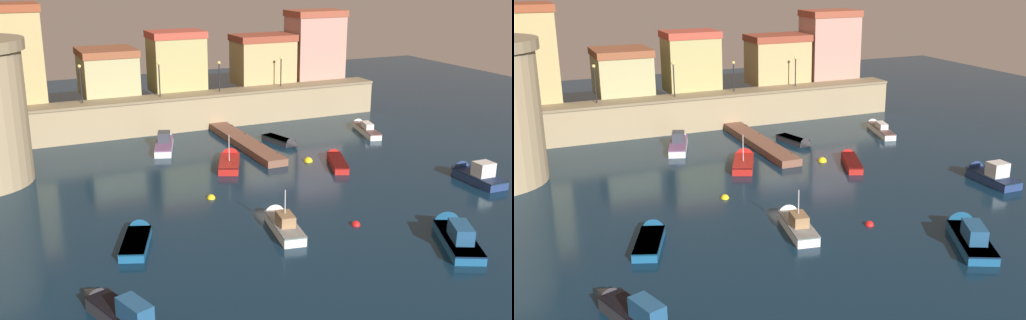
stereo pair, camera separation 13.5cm
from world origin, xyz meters
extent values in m
plane|color=#0C2338|center=(0.00, 0.00, 0.00)|extent=(106.98, 106.98, 0.00)
cube|color=#9E8966|center=(0.00, 19.20, 1.65)|extent=(41.90, 2.73, 3.30)
cube|color=#817053|center=(0.00, 19.20, 3.42)|extent=(41.90, 3.03, 0.24)
cube|color=tan|center=(-17.17, 23.27, 7.63)|extent=(7.00, 5.41, 8.66)
cube|color=tan|center=(-7.42, 23.38, 5.31)|extent=(5.38, 5.64, 4.02)
cube|color=brown|center=(-7.42, 23.38, 7.67)|extent=(5.59, 5.87, 0.70)
cube|color=tan|center=(-0.35, 22.58, 6.08)|extent=(5.44, 4.03, 5.55)
cube|color=#B64536|center=(-0.35, 22.58, 9.20)|extent=(5.66, 4.19, 0.70)
cube|color=tan|center=(9.62, 22.64, 5.67)|extent=(6.39, 4.15, 4.74)
cube|color=brown|center=(9.62, 22.64, 8.39)|extent=(6.64, 4.32, 0.70)
cube|color=tan|center=(16.16, 22.60, 6.88)|extent=(5.92, 4.08, 7.16)
cube|color=#A04A34|center=(16.16, 22.60, 10.81)|extent=(6.16, 4.24, 0.70)
cube|color=brown|center=(2.33, 10.84, 0.32)|extent=(1.87, 13.98, 0.63)
cylinder|color=#523529|center=(3.17, 16.08, 0.35)|extent=(0.20, 0.20, 0.70)
cylinder|color=#523529|center=(3.17, 12.59, 0.35)|extent=(0.20, 0.20, 0.70)
cylinder|color=#523529|center=(3.17, 9.09, 0.35)|extent=(0.20, 0.20, 0.70)
cylinder|color=#523529|center=(3.17, 5.60, 0.35)|extent=(0.20, 0.20, 0.70)
cylinder|color=black|center=(-10.77, 19.20, 5.22)|extent=(0.12, 0.12, 3.37)
sphere|color=#F9D172|center=(-10.77, 19.20, 7.06)|extent=(0.32, 0.32, 0.32)
cylinder|color=black|center=(-3.21, 19.20, 5.11)|extent=(0.12, 0.12, 3.15)
sphere|color=#F9D172|center=(-3.21, 19.20, 6.84)|extent=(0.32, 0.32, 0.32)
cylinder|color=black|center=(3.09, 19.20, 4.95)|extent=(0.12, 0.12, 2.83)
sphere|color=#F9D172|center=(3.09, 19.20, 6.52)|extent=(0.32, 0.32, 0.32)
cylinder|color=black|center=(10.15, 19.20, 4.99)|extent=(0.12, 0.12, 2.91)
sphere|color=#F9D172|center=(10.15, 19.20, 6.60)|extent=(0.32, 0.32, 0.32)
cube|color=red|center=(-1.39, 5.47, 0.33)|extent=(3.25, 4.62, 0.66)
cone|color=red|center=(-0.26, 7.95, 0.33)|extent=(1.88, 1.74, 1.51)
cube|color=#460A0A|center=(-1.39, 5.47, 0.62)|extent=(3.32, 4.71, 0.08)
cylinder|color=#B2B2B7|center=(-1.50, 5.23, 1.77)|extent=(0.08, 0.08, 2.23)
cube|color=#195689|center=(5.49, -14.01, 0.28)|extent=(3.95, 5.55, 0.57)
cone|color=#195689|center=(6.96, -11.05, 0.28)|extent=(2.13, 2.00, 1.69)
cube|color=#0E2243|center=(5.49, -14.01, 0.53)|extent=(4.03, 5.66, 0.08)
cube|color=navy|center=(5.34, -14.31, 1.05)|extent=(1.89, 2.36, 0.96)
cube|color=#99B7C6|center=(5.81, -13.37, 1.09)|extent=(0.89, 0.48, 0.57)
cube|color=white|center=(-3.10, -8.02, 0.32)|extent=(2.20, 4.82, 0.65)
cone|color=white|center=(-2.58, -5.14, 0.32)|extent=(1.55, 1.51, 1.34)
cube|color=slate|center=(-3.10, -8.02, 0.61)|extent=(2.24, 4.91, 0.08)
cube|color=olive|center=(-3.13, -8.21, 0.99)|extent=(1.17, 1.65, 0.68)
cylinder|color=#B2B2B7|center=(-3.10, -8.06, 1.75)|extent=(0.08, 0.08, 2.21)
cube|color=red|center=(6.98, 2.11, 0.29)|extent=(2.83, 4.72, 0.59)
cone|color=red|center=(8.09, 4.80, 0.29)|extent=(1.51, 1.62, 1.10)
cube|color=#620C0B|center=(6.98, 2.11, 0.55)|extent=(2.89, 4.81, 0.08)
cube|color=#333338|center=(5.65, 10.59, 0.25)|extent=(2.03, 3.76, 0.50)
cone|color=#333338|center=(6.20, 8.42, 0.25)|extent=(1.33, 1.25, 1.11)
cube|color=black|center=(5.65, 10.59, 0.46)|extent=(2.07, 3.83, 0.08)
cube|color=white|center=(-4.84, 12.73, 0.34)|extent=(3.11, 5.53, 0.67)
cone|color=white|center=(-3.76, 15.88, 0.34)|extent=(1.77, 1.77, 1.39)
cube|color=#795182|center=(-4.84, 12.73, 0.63)|extent=(3.17, 5.64, 0.08)
cube|color=#333842|center=(-4.70, 13.11, 1.12)|extent=(1.49, 1.72, 0.89)
cube|color=#99B7C6|center=(-4.47, 13.80, 1.16)|extent=(0.94, 0.37, 0.54)
cube|color=white|center=(15.15, 9.97, 0.30)|extent=(2.58, 5.74, 0.60)
cone|color=white|center=(16.07, 13.32, 0.30)|extent=(1.40, 1.63, 1.07)
cube|color=#825F5D|center=(15.15, 9.97, 0.56)|extent=(2.63, 5.85, 0.08)
cube|color=silver|center=(15.12, 9.87, 0.86)|extent=(1.20, 1.89, 0.53)
cube|color=#195689|center=(-12.14, -6.36, 0.28)|extent=(2.83, 4.34, 0.55)
cone|color=#195689|center=(-11.21, -3.97, 0.28)|extent=(1.70, 1.57, 1.38)
cube|color=#09334F|center=(-12.14, -6.36, 0.51)|extent=(2.89, 4.42, 0.08)
cone|color=#333338|center=(-15.69, -11.47, 0.39)|extent=(1.57, 1.70, 1.18)
cube|color=black|center=(-14.57, -14.79, 0.74)|extent=(3.07, 5.92, 0.08)
cube|color=navy|center=(-14.35, -15.42, 1.27)|extent=(1.44, 2.06, 0.98)
cube|color=#99B7C6|center=(-14.65, -14.53, 1.32)|extent=(0.78, 0.31, 0.59)
cube|color=navy|center=(14.78, -5.91, 0.33)|extent=(1.83, 4.28, 0.67)
cone|color=navy|center=(14.83, -3.24, 0.33)|extent=(1.68, 1.22, 1.65)
cube|color=black|center=(14.78, -5.91, 0.63)|extent=(1.87, 4.37, 0.08)
cube|color=silver|center=(14.77, -6.21, 1.21)|extent=(1.41, 1.22, 1.09)
cube|color=#99B7C6|center=(14.78, -5.61, 1.26)|extent=(1.24, 0.09, 0.65)
sphere|color=yellow|center=(5.37, 4.26, 0.00)|extent=(0.77, 0.77, 0.77)
sphere|color=red|center=(1.62, -8.91, 0.00)|extent=(0.59, 0.59, 0.59)
sphere|color=yellow|center=(-5.24, -0.56, 0.00)|extent=(0.61, 0.61, 0.61)
camera|label=1|loc=(-19.43, -39.86, 16.09)|focal=43.52mm
camera|label=2|loc=(-19.31, -39.92, 16.09)|focal=43.52mm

